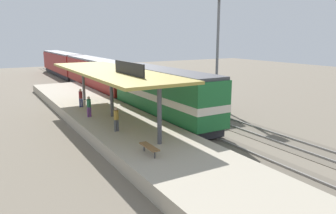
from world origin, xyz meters
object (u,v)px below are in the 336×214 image
object	(u,v)px
locomotive	(163,94)
freight_car	(181,88)
passenger_carriage_front	(97,74)
person_boarding	(81,97)
passenger_carriage_rear	(62,63)
person_walking	(89,106)
person_waiting	(116,118)
light_mast	(218,26)
platform_bench	(149,147)

from	to	relation	value
locomotive	freight_car	xyz separation A→B (m)	(4.60, 4.15, -0.44)
passenger_carriage_front	person_boarding	distance (m)	14.11
passenger_carriage_rear	person_walking	world-z (taller)	passenger_carriage_rear
freight_car	person_waiting	xyz separation A→B (m)	(-10.49, -7.97, -0.12)
locomotive	person_walking	size ratio (longest dim) A/B	8.44
passenger_carriage_rear	person_waiting	world-z (taller)	passenger_carriage_rear
locomotive	light_mast	xyz separation A→B (m)	(7.80, 2.28, 5.99)
freight_car	person_walking	xyz separation A→B (m)	(-10.90, -3.06, -0.12)
passenger_carriage_front	freight_car	world-z (taller)	passenger_carriage_front
passenger_carriage_front	passenger_carriage_rear	bearing A→B (deg)	90.00
platform_bench	passenger_carriage_front	bearing A→B (deg)	77.46
passenger_carriage_front	person_walking	distance (m)	18.05
freight_car	person_waiting	world-z (taller)	freight_car
freight_car	passenger_carriage_front	bearing A→B (deg)	108.37
passenger_carriage_rear	person_walking	xyz separation A→B (m)	(-6.30, -37.71, -0.46)
person_boarding	freight_car	bearing A→B (deg)	-5.55
platform_bench	light_mast	xyz separation A→B (m)	(13.80, 11.25, 7.05)
passenger_carriage_rear	light_mast	xyz separation A→B (m)	(7.80, -36.52, 6.08)
passenger_carriage_rear	person_waiting	xyz separation A→B (m)	(-5.89, -42.62, -0.46)
person_boarding	light_mast	bearing A→B (deg)	-11.94
locomotive	light_mast	size ratio (longest dim) A/B	1.23
person_waiting	platform_bench	bearing A→B (deg)	-91.25
light_mast	person_waiting	bearing A→B (deg)	-155.98
light_mast	person_walking	bearing A→B (deg)	-175.19
person_walking	locomotive	bearing A→B (deg)	-9.84
person_walking	platform_bench	bearing A→B (deg)	-88.27
person_waiting	person_boarding	bearing A→B (deg)	89.63
locomotive	person_walking	xyz separation A→B (m)	(-6.30, 1.09, -0.56)
passenger_carriage_front	locomotive	bearing A→B (deg)	-90.00
passenger_carriage_rear	person_walking	size ratio (longest dim) A/B	11.70
light_mast	person_boarding	world-z (taller)	light_mast
platform_bench	passenger_carriage_rear	world-z (taller)	passenger_carriage_rear
platform_bench	locomotive	xyz separation A→B (m)	(6.00, 8.97, 1.07)
passenger_carriage_rear	light_mast	bearing A→B (deg)	-77.94
platform_bench	locomotive	distance (m)	10.84
person_boarding	passenger_carriage_front	bearing A→B (deg)	65.58
person_waiting	person_boarding	size ratio (longest dim) A/B	1.00
platform_bench	locomotive	world-z (taller)	locomotive
person_walking	person_boarding	xyz separation A→B (m)	(0.47, 4.07, 0.00)
person_walking	person_boarding	distance (m)	4.10
locomotive	person_walking	world-z (taller)	locomotive
platform_bench	freight_car	bearing A→B (deg)	51.06
person_walking	person_waiting	bearing A→B (deg)	-85.16
light_mast	person_waiting	size ratio (longest dim) A/B	6.84
passenger_carriage_front	person_boarding	xyz separation A→B (m)	(-5.83, -12.84, -0.46)
locomotive	passenger_carriage_front	size ratio (longest dim) A/B	0.72
platform_bench	light_mast	distance (m)	19.15
freight_car	person_walking	world-z (taller)	freight_car
locomotive	passenger_carriage_front	world-z (taller)	locomotive
light_mast	person_walking	xyz separation A→B (m)	(-14.10, -1.19, -6.54)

